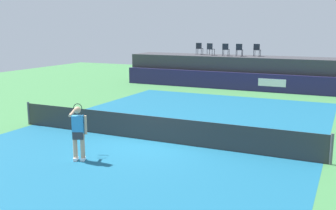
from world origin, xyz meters
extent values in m
plane|color=#3D7A42|center=(0.00, 3.00, 0.00)|extent=(48.00, 48.00, 0.00)
cube|color=#16597A|center=(0.00, 0.00, 0.00)|extent=(12.00, 22.00, 0.00)
cube|color=#231E4C|center=(0.00, 13.50, 0.60)|extent=(18.00, 0.20, 1.20)
cube|color=white|center=(1.86, 13.39, 0.66)|extent=(1.80, 0.02, 0.50)
cube|color=#38383D|center=(0.00, 15.30, 1.10)|extent=(18.00, 2.80, 2.20)
cylinder|color=#1E232D|center=(-3.87, 15.80, 2.42)|extent=(0.04, 0.04, 0.44)
cylinder|color=#1E232D|center=(-4.27, 15.78, 2.42)|extent=(0.04, 0.04, 0.44)
cylinder|color=#1E232D|center=(-3.85, 15.40, 2.42)|extent=(0.04, 0.04, 0.44)
cylinder|color=#1E232D|center=(-4.25, 15.38, 2.42)|extent=(0.04, 0.04, 0.44)
cube|color=#1E232D|center=(-4.06, 15.59, 2.66)|extent=(0.46, 0.46, 0.03)
cube|color=#1E232D|center=(-4.05, 15.38, 2.88)|extent=(0.44, 0.05, 0.42)
cylinder|color=#1E232D|center=(-2.79, 15.34, 2.42)|extent=(0.04, 0.04, 0.44)
cylinder|color=#1E232D|center=(-3.19, 15.38, 2.42)|extent=(0.04, 0.04, 0.44)
cylinder|color=#1E232D|center=(-2.83, 14.94, 2.42)|extent=(0.04, 0.04, 0.44)
cylinder|color=#1E232D|center=(-3.23, 14.97, 2.42)|extent=(0.04, 0.04, 0.44)
cube|color=#1E232D|center=(-3.01, 15.16, 2.66)|extent=(0.48, 0.48, 0.03)
cube|color=#1E232D|center=(-3.03, 14.95, 2.88)|extent=(0.44, 0.07, 0.42)
cylinder|color=#1E232D|center=(-1.65, 15.31, 2.42)|extent=(0.04, 0.04, 0.44)
cylinder|color=#1E232D|center=(-2.06, 15.28, 2.42)|extent=(0.04, 0.04, 0.44)
cylinder|color=#1E232D|center=(-1.63, 14.91, 2.42)|extent=(0.04, 0.04, 0.44)
cylinder|color=#1E232D|center=(-2.03, 14.88, 2.42)|extent=(0.04, 0.04, 0.44)
cube|color=#1E232D|center=(-1.84, 15.10, 2.66)|extent=(0.47, 0.47, 0.03)
cube|color=#1E232D|center=(-1.83, 14.89, 2.88)|extent=(0.44, 0.06, 0.42)
cylinder|color=#1E232D|center=(-0.67, 15.34, 2.42)|extent=(0.04, 0.04, 0.44)
cylinder|color=#1E232D|center=(-1.07, 15.30, 2.42)|extent=(0.04, 0.04, 0.44)
cylinder|color=#1E232D|center=(-0.62, 14.94, 2.42)|extent=(0.04, 0.04, 0.44)
cylinder|color=#1E232D|center=(-1.03, 14.90, 2.42)|extent=(0.04, 0.04, 0.44)
cube|color=#1E232D|center=(-0.85, 15.12, 2.66)|extent=(0.48, 0.48, 0.03)
cube|color=#1E232D|center=(-0.83, 14.91, 2.88)|extent=(0.44, 0.07, 0.42)
cylinder|color=#1E232D|center=(0.53, 15.74, 2.42)|extent=(0.04, 0.04, 0.44)
cylinder|color=#1E232D|center=(0.13, 15.75, 2.42)|extent=(0.04, 0.04, 0.44)
cylinder|color=#1E232D|center=(0.53, 15.34, 2.42)|extent=(0.04, 0.04, 0.44)
cylinder|color=#1E232D|center=(0.12, 15.34, 2.42)|extent=(0.04, 0.04, 0.44)
cube|color=#1E232D|center=(0.33, 15.54, 2.66)|extent=(0.45, 0.45, 0.03)
cube|color=#1E232D|center=(0.33, 15.33, 2.88)|extent=(0.44, 0.03, 0.42)
cube|color=#2D2D2D|center=(0.00, 0.00, 0.47)|extent=(12.40, 0.02, 0.95)
cylinder|color=#4C4C51|center=(-6.20, 0.00, 0.50)|extent=(0.10, 0.10, 1.00)
cylinder|color=#4C4C51|center=(6.20, 0.00, 0.50)|extent=(0.10, 0.10, 1.00)
cube|color=white|center=(-1.04, -2.96, 0.05)|extent=(0.21, 0.29, 0.10)
cylinder|color=tan|center=(-1.04, -2.96, 0.51)|extent=(0.14, 0.14, 0.82)
cube|color=white|center=(-1.26, -3.06, 0.05)|extent=(0.21, 0.29, 0.10)
cylinder|color=tan|center=(-1.26, -3.06, 0.51)|extent=(0.14, 0.14, 0.82)
cube|color=#333338|center=(-1.15, -3.01, 0.84)|extent=(0.40, 0.34, 0.24)
cube|color=#338CCC|center=(-1.15, -3.01, 1.20)|extent=(0.41, 0.33, 0.56)
sphere|color=tan|center=(-1.15, -3.01, 1.66)|extent=(0.22, 0.22, 0.22)
cylinder|color=tan|center=(-0.93, -2.91, 1.18)|extent=(0.09, 0.09, 0.60)
cylinder|color=tan|center=(-1.48, -2.86, 1.50)|extent=(0.33, 0.59, 0.14)
cylinder|color=black|center=(-1.65, -2.47, 1.53)|extent=(0.29, 0.15, 0.03)
torus|color=black|center=(-1.77, -2.21, 1.53)|extent=(0.29, 0.14, 0.30)
camera|label=1|loc=(6.59, -12.81, 4.20)|focal=42.25mm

